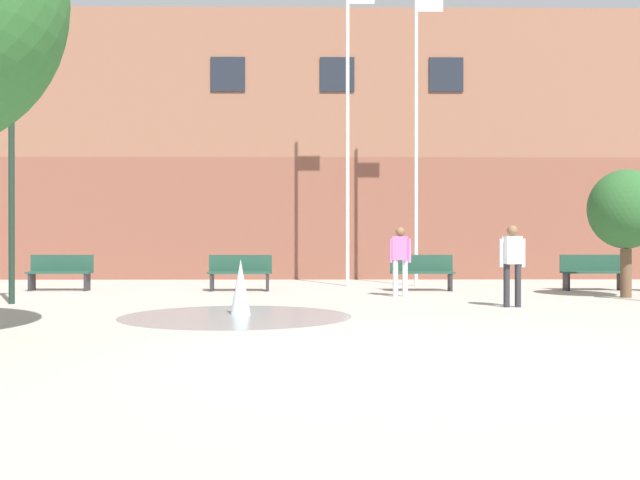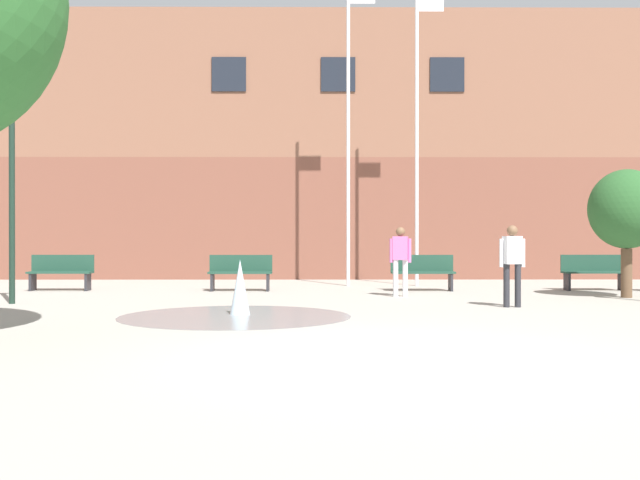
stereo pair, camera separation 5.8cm
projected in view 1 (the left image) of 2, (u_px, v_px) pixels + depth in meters
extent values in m
plane|color=#9E998E|center=(382.00, 357.00, 8.47)|extent=(100.00, 100.00, 0.00)
cube|color=brown|center=(334.00, 220.00, 26.99)|extent=(36.00, 6.00, 3.94)
cube|color=brown|center=(334.00, 99.00, 26.97)|extent=(36.00, 6.00, 4.81)
cube|color=#1E232D|center=(228.00, 74.00, 23.92)|extent=(1.10, 0.06, 1.10)
cube|color=#1E232D|center=(337.00, 74.00, 23.95)|extent=(1.10, 0.06, 1.10)
cube|color=#1E232D|center=(446.00, 75.00, 23.99)|extent=(1.10, 0.06, 1.10)
cylinder|color=gray|center=(236.00, 316.00, 12.81)|extent=(3.98, 3.98, 0.01)
cone|color=silver|center=(241.00, 287.00, 13.10)|extent=(0.35, 0.35, 0.97)
cube|color=#28282D|center=(32.00, 282.00, 18.95)|extent=(0.06, 0.40, 0.44)
cube|color=#28282D|center=(87.00, 282.00, 18.97)|extent=(0.06, 0.40, 0.44)
cube|color=#1E4233|center=(59.00, 272.00, 18.96)|extent=(1.60, 0.44, 0.05)
cube|color=#1E4233|center=(62.00, 263.00, 19.16)|extent=(1.60, 0.04, 0.42)
cube|color=#28282D|center=(212.00, 282.00, 18.84)|extent=(0.06, 0.40, 0.44)
cube|color=#28282D|center=(267.00, 282.00, 18.85)|extent=(0.06, 0.40, 0.44)
cube|color=#1E4233|center=(240.00, 273.00, 18.85)|extent=(1.60, 0.44, 0.05)
cube|color=#1E4233|center=(240.00, 263.00, 19.04)|extent=(1.60, 0.04, 0.42)
cube|color=#28282D|center=(395.00, 282.00, 18.91)|extent=(0.06, 0.40, 0.44)
cube|color=#28282D|center=(450.00, 282.00, 18.92)|extent=(0.06, 0.40, 0.44)
cube|color=#1E4233|center=(422.00, 273.00, 18.91)|extent=(1.60, 0.44, 0.05)
cube|color=#1E4233|center=(421.00, 263.00, 19.11)|extent=(1.60, 0.04, 0.42)
cube|color=#28282D|center=(566.00, 282.00, 19.09)|extent=(0.06, 0.40, 0.44)
cube|color=#28282D|center=(621.00, 282.00, 19.10)|extent=(0.06, 0.40, 0.44)
cube|color=#1E4233|center=(594.00, 272.00, 19.10)|extent=(1.60, 0.44, 0.05)
cube|color=#1E4233|center=(591.00, 263.00, 19.29)|extent=(1.60, 0.04, 0.42)
cylinder|color=#28282D|center=(507.00, 286.00, 14.50)|extent=(0.12, 0.12, 0.84)
cylinder|color=#28282D|center=(518.00, 286.00, 14.51)|extent=(0.12, 0.12, 0.84)
cube|color=white|center=(512.00, 250.00, 14.50)|extent=(0.38, 0.29, 0.54)
sphere|color=brown|center=(512.00, 231.00, 14.50)|extent=(0.21, 0.21, 0.21)
cylinder|color=white|center=(502.00, 253.00, 14.50)|extent=(0.08, 0.08, 0.55)
cylinder|color=white|center=(523.00, 253.00, 14.50)|extent=(0.08, 0.08, 0.55)
cylinder|color=silver|center=(395.00, 278.00, 17.12)|extent=(0.12, 0.12, 0.84)
cylinder|color=silver|center=(405.00, 278.00, 17.12)|extent=(0.12, 0.12, 0.84)
cube|color=pink|center=(400.00, 248.00, 17.11)|extent=(0.38, 0.27, 0.54)
sphere|color=brown|center=(400.00, 232.00, 17.11)|extent=(0.21, 0.21, 0.21)
cylinder|color=pink|center=(391.00, 251.00, 17.11)|extent=(0.08, 0.08, 0.55)
cylinder|color=pink|center=(409.00, 250.00, 17.12)|extent=(0.08, 0.08, 0.55)
cylinder|color=silver|center=(348.00, 130.00, 20.89)|extent=(0.10, 0.10, 8.74)
cylinder|color=silver|center=(416.00, 134.00, 20.91)|extent=(0.10, 0.10, 8.53)
cube|color=silver|center=(430.00, 3.00, 20.90)|extent=(0.70, 0.02, 0.45)
cylinder|color=#192D23|center=(12.00, 210.00, 15.22)|extent=(0.12, 0.12, 3.81)
sphere|color=white|center=(11.00, 109.00, 15.22)|extent=(0.32, 0.32, 0.32)
cylinder|color=brown|center=(626.00, 273.00, 16.82)|extent=(0.24, 0.24, 1.10)
ellipsoid|color=#285628|center=(626.00, 209.00, 16.82)|extent=(1.68, 1.68, 1.79)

